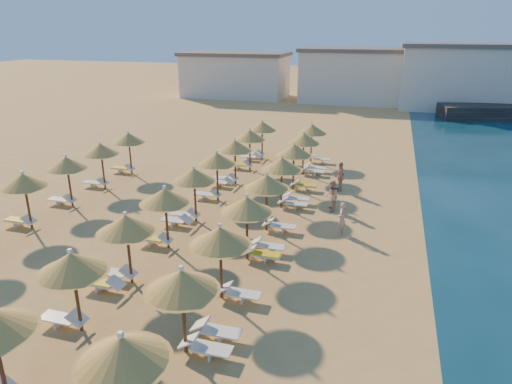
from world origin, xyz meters
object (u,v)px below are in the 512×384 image
(beachgoer_c, at_px, (340,176))
(parasol_row_east, at_px, (257,193))
(parasol_row_west, at_px, (180,186))
(beachgoer_b, at_px, (332,196))
(beachgoer_a, at_px, (342,218))

(beachgoer_c, bearing_deg, parasol_row_east, -46.77)
(beachgoer_c, bearing_deg, parasol_row_west, -66.34)
(beachgoer_c, bearing_deg, beachgoer_b, -29.42)
(parasol_row_west, bearing_deg, beachgoer_c, 52.05)
(beachgoer_a, xyz_separation_m, beachgoer_c, (-0.84, 6.59, 0.11))
(parasol_row_west, height_order, beachgoer_a, parasol_row_west)
(beachgoer_a, relative_size, beachgoer_b, 0.94)
(beachgoer_b, xyz_separation_m, beachgoer_c, (0.06, 3.61, 0.06))
(parasol_row_west, relative_size, beachgoer_a, 18.95)
(parasol_row_west, xyz_separation_m, beachgoer_b, (6.81, 5.21, -1.67))
(parasol_row_east, bearing_deg, beachgoer_b, 61.19)
(parasol_row_west, relative_size, beachgoer_c, 16.69)
(beachgoer_b, relative_size, beachgoer_c, 0.94)
(parasol_row_west, distance_m, beachgoer_c, 11.30)
(beachgoer_c, bearing_deg, beachgoer_a, -21.09)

